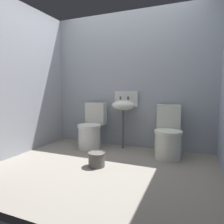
# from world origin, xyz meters

# --- Properties ---
(ground_plane) EXTENTS (3.27, 2.53, 0.08)m
(ground_plane) POSITION_xyz_m (0.00, 0.00, -0.04)
(ground_plane) COLOR gray
(wall_back) EXTENTS (3.27, 0.10, 2.36)m
(wall_back) POSITION_xyz_m (0.00, 1.11, 1.18)
(wall_back) COLOR #8F99A4
(wall_back) RESTS_ON ground
(wall_left) EXTENTS (0.10, 2.33, 2.36)m
(wall_left) POSITION_xyz_m (-1.48, 0.10, 1.18)
(wall_left) COLOR #9297A1
(wall_left) RESTS_ON ground
(toilet_left) EXTENTS (0.43, 0.61, 0.78)m
(toilet_left) POSITION_xyz_m (-0.57, 0.71, 0.32)
(toilet_left) COLOR silver
(toilet_left) RESTS_ON ground
(toilet_right) EXTENTS (0.45, 0.63, 0.78)m
(toilet_right) POSITION_xyz_m (0.73, 0.71, 0.32)
(toilet_right) COLOR silver
(toilet_right) RESTS_ON ground
(sink) EXTENTS (0.42, 0.35, 0.99)m
(sink) POSITION_xyz_m (-0.05, 0.90, 0.75)
(sink) COLOR #52504C
(sink) RESTS_ON ground
(bucket) EXTENTS (0.23, 0.23, 0.19)m
(bucket) POSITION_xyz_m (-0.09, -0.05, 0.10)
(bucket) COLOR #52504C
(bucket) RESTS_ON ground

